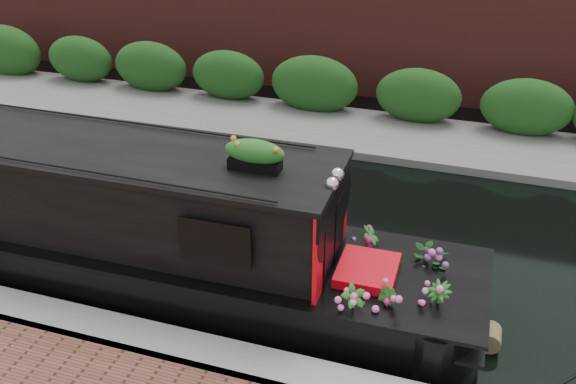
% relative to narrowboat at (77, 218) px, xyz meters
% --- Properties ---
extents(ground, '(80.00, 80.00, 0.00)m').
position_rel_narrowboat_xyz_m(ground, '(1.76, 1.84, -0.79)').
color(ground, black).
rests_on(ground, ground).
extents(near_bank_coping, '(40.00, 0.60, 0.50)m').
position_rel_narrowboat_xyz_m(near_bank_coping, '(1.76, -1.46, -0.79)').
color(near_bank_coping, gray).
rests_on(near_bank_coping, ground).
extents(far_bank_path, '(40.00, 2.40, 0.34)m').
position_rel_narrowboat_xyz_m(far_bank_path, '(1.76, 6.04, -0.79)').
color(far_bank_path, '#61615D').
rests_on(far_bank_path, ground).
extents(far_hedge, '(40.00, 1.10, 2.80)m').
position_rel_narrowboat_xyz_m(far_hedge, '(1.76, 6.94, -0.79)').
color(far_hedge, '#1A4416').
rests_on(far_hedge, ground).
extents(far_brick_wall, '(40.00, 1.00, 8.00)m').
position_rel_narrowboat_xyz_m(far_brick_wall, '(1.76, 9.04, -0.79)').
color(far_brick_wall, '#5D251F').
rests_on(far_brick_wall, ground).
extents(narrowboat, '(11.38, 2.17, 2.67)m').
position_rel_narrowboat_xyz_m(narrowboat, '(0.00, 0.00, 0.00)').
color(narrowboat, black).
rests_on(narrowboat, ground).
extents(rope_fender, '(0.29, 0.32, 0.29)m').
position_rel_narrowboat_xyz_m(rope_fender, '(6.02, -0.00, -0.65)').
color(rope_fender, brown).
rests_on(rope_fender, ground).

